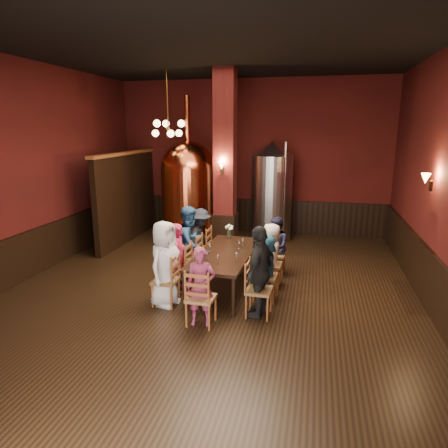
% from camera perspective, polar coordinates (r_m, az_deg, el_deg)
% --- Properties ---
extents(room, '(10.00, 10.02, 4.50)m').
position_cam_1_polar(room, '(7.19, -2.48, 6.61)').
color(room, black).
rests_on(room, ground).
extents(wainscot_right, '(0.08, 9.90, 1.00)m').
position_cam_1_polar(wainscot_right, '(7.64, 27.98, -8.15)').
color(wainscot_right, black).
rests_on(wainscot_right, ground).
extents(wainscot_back, '(7.90, 0.08, 1.00)m').
position_cam_1_polar(wainscot_back, '(12.27, 3.77, 1.26)').
color(wainscot_back, black).
rests_on(wainscot_back, ground).
extents(wainscot_left, '(0.08, 9.90, 1.00)m').
position_cam_1_polar(wainscot_left, '(9.41, -26.35, -4.04)').
color(wainscot_left, black).
rests_on(wainscot_left, ground).
extents(column, '(0.58, 0.58, 4.50)m').
position_cam_1_polar(column, '(9.96, 0.17, 8.59)').
color(column, '#4C1110').
rests_on(column, ground).
extents(partition, '(0.22, 3.50, 2.40)m').
position_cam_1_polar(partition, '(11.46, -13.69, 3.57)').
color(partition, black).
rests_on(partition, ground).
extents(pendant_cluster, '(0.90, 0.90, 1.70)m').
position_cam_1_polar(pendant_cluster, '(10.45, -7.97, 13.37)').
color(pendant_cluster, '#A57226').
rests_on(pendant_cluster, room).
extents(sconce_wall, '(0.20, 0.20, 0.36)m').
position_cam_1_polar(sconce_wall, '(7.98, 27.51, 5.43)').
color(sconce_wall, black).
rests_on(sconce_wall, room).
extents(sconce_column, '(0.20, 0.20, 0.36)m').
position_cam_1_polar(sconce_column, '(9.68, -0.23, 8.14)').
color(sconce_column, black).
rests_on(sconce_column, column).
extents(dining_table, '(1.08, 2.43, 0.75)m').
position_cam_1_polar(dining_table, '(7.85, 0.21, -4.47)').
color(dining_table, black).
rests_on(dining_table, ground).
extents(chair_0, '(0.48, 0.48, 0.92)m').
position_cam_1_polar(chair_0, '(7.30, -8.36, -7.95)').
color(chair_0, brown).
rests_on(chair_0, ground).
extents(person_0, '(0.66, 0.85, 1.55)m').
position_cam_1_polar(person_0, '(7.19, -8.44, -5.61)').
color(person_0, silver).
rests_on(person_0, ground).
extents(chair_1, '(0.48, 0.48, 0.92)m').
position_cam_1_polar(chair_1, '(7.88, -6.43, -6.24)').
color(chair_1, brown).
rests_on(chair_1, ground).
extents(person_1, '(0.37, 0.52, 1.35)m').
position_cam_1_polar(person_1, '(7.81, -6.48, -4.76)').
color(person_1, '#A61C41').
rests_on(person_1, ground).
extents(chair_2, '(0.48, 0.48, 0.92)m').
position_cam_1_polar(chair_2, '(8.46, -4.81, -4.79)').
color(chair_2, brown).
rests_on(chair_2, ground).
extents(person_2, '(0.48, 0.80, 1.56)m').
position_cam_1_polar(person_2, '(8.37, -4.85, -2.72)').
color(person_2, navy).
rests_on(person_2, ground).
extents(chair_3, '(0.48, 0.48, 0.92)m').
position_cam_1_polar(chair_3, '(9.06, -3.38, -3.50)').
color(chair_3, brown).
rests_on(chair_3, ground).
extents(person_3, '(0.55, 0.91, 1.38)m').
position_cam_1_polar(person_3, '(9.00, -3.40, -2.11)').
color(person_3, black).
rests_on(person_3, ground).
extents(chair_4, '(0.48, 0.48, 0.92)m').
position_cam_1_polar(chair_4, '(6.85, 5.02, -9.37)').
color(chair_4, brown).
rests_on(chair_4, ground).
extents(person_4, '(0.59, 0.99, 1.58)m').
position_cam_1_polar(person_4, '(6.72, 5.08, -6.79)').
color(person_4, black).
rests_on(person_4, ground).
extents(chair_5, '(0.48, 0.48, 0.92)m').
position_cam_1_polar(chair_5, '(7.46, 5.93, -7.40)').
color(chair_5, brown).
rests_on(chair_5, ground).
extents(person_5, '(0.49, 1.20, 1.26)m').
position_cam_1_polar(person_5, '(7.40, 5.96, -6.17)').
color(person_5, teal).
rests_on(person_5, ground).
extents(chair_6, '(0.48, 0.48, 0.92)m').
position_cam_1_polar(chair_6, '(8.07, 6.69, -5.76)').
color(chair_6, brown).
rests_on(chair_6, ground).
extents(person_6, '(0.57, 0.72, 1.30)m').
position_cam_1_polar(person_6, '(8.01, 6.72, -4.47)').
color(person_6, silver).
rests_on(person_6, ground).
extents(chair_7, '(0.48, 0.48, 0.92)m').
position_cam_1_polar(chair_7, '(8.70, 7.34, -4.33)').
color(chair_7, brown).
rests_on(chair_7, ground).
extents(person_7, '(0.47, 0.68, 1.28)m').
position_cam_1_polar(person_7, '(8.65, 7.37, -3.20)').
color(person_7, '#1C1C38').
rests_on(person_7, ground).
extents(chair_8, '(0.48, 0.48, 0.92)m').
position_cam_1_polar(chair_8, '(6.54, -3.31, -10.46)').
color(chair_8, brown).
rests_on(chair_8, ground).
extents(person_8, '(0.52, 0.38, 1.30)m').
position_cam_1_polar(person_8, '(6.47, -3.34, -8.92)').
color(person_8, '#8D2F4F').
rests_on(person_8, ground).
extents(copper_kettle, '(1.77, 1.77, 3.94)m').
position_cam_1_polar(copper_kettle, '(11.10, -5.05, 4.83)').
color(copper_kettle, black).
rests_on(copper_kettle, ground).
extents(steel_vessel, '(1.51, 1.51, 2.76)m').
position_cam_1_polar(steel_vessel, '(11.25, 6.81, 4.62)').
color(steel_vessel, '#B2B2B7').
rests_on(steel_vessel, ground).
extents(rose_vase, '(0.18, 0.18, 0.31)m').
position_cam_1_polar(rose_vase, '(8.75, 0.73, -0.74)').
color(rose_vase, white).
rests_on(rose_vase, dining_table).
extents(wine_glass_0, '(0.07, 0.07, 0.17)m').
position_cam_1_polar(wine_glass_0, '(8.16, 2.67, -2.69)').
color(wine_glass_0, white).
rests_on(wine_glass_0, dining_table).
extents(wine_glass_1, '(0.07, 0.07, 0.17)m').
position_cam_1_polar(wine_glass_1, '(7.14, -0.85, -5.09)').
color(wine_glass_1, white).
rests_on(wine_glass_1, dining_table).
extents(wine_glass_2, '(0.07, 0.07, 0.17)m').
position_cam_1_polar(wine_glass_2, '(7.35, -2.31, -4.55)').
color(wine_glass_2, white).
rests_on(wine_glass_2, dining_table).
extents(wine_glass_3, '(0.07, 0.07, 0.17)m').
position_cam_1_polar(wine_glass_3, '(8.03, 2.11, -2.96)').
color(wine_glass_3, white).
rests_on(wine_glass_3, dining_table).
extents(wine_glass_4, '(0.07, 0.07, 0.17)m').
position_cam_1_polar(wine_glass_4, '(7.83, -2.03, -3.40)').
color(wine_glass_4, white).
rests_on(wine_glass_4, dining_table).
extents(wine_glass_5, '(0.07, 0.07, 0.17)m').
position_cam_1_polar(wine_glass_5, '(7.27, 1.77, -4.75)').
color(wine_glass_5, white).
rests_on(wine_glass_5, dining_table).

